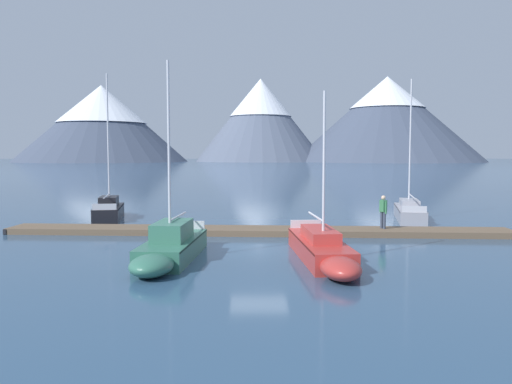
% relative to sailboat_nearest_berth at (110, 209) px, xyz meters
% --- Properties ---
extents(ground_plane, '(700.00, 700.00, 0.00)m').
position_rel_sailboat_nearest_berth_xyz_m(ground_plane, '(9.20, -10.37, -0.58)').
color(ground_plane, '#2D4C6B').
extents(mountain_west_summit, '(81.75, 81.75, 36.60)m').
position_rel_sailboat_nearest_berth_xyz_m(mountain_west_summit, '(-60.46, 215.77, 18.80)').
color(mountain_west_summit, '#424C60').
rests_on(mountain_west_summit, ground).
extents(mountain_central_massif, '(64.20, 64.20, 40.83)m').
position_rel_sailboat_nearest_berth_xyz_m(mountain_central_massif, '(16.17, 221.95, 20.87)').
color(mountain_central_massif, slate).
rests_on(mountain_central_massif, ground).
extents(mountain_shoulder_ridge, '(92.01, 92.01, 41.17)m').
position_rel_sailboat_nearest_berth_xyz_m(mountain_shoulder_ridge, '(77.47, 215.86, 20.70)').
color(mountain_shoulder_ridge, '#424C60').
rests_on(mountain_shoulder_ridge, ground).
extents(dock, '(25.77, 4.09, 0.30)m').
position_rel_sailboat_nearest_berth_xyz_m(dock, '(9.20, -6.37, -0.43)').
color(dock, brown).
rests_on(dock, ground).
extents(sailboat_nearest_berth, '(2.26, 5.84, 9.08)m').
position_rel_sailboat_nearest_berth_xyz_m(sailboat_nearest_berth, '(0.00, 0.00, 0.00)').
color(sailboat_nearest_berth, black).
rests_on(sailboat_nearest_berth, ground).
extents(sailboat_second_berth, '(2.27, 6.89, 7.61)m').
position_rel_sailboat_nearest_berth_xyz_m(sailboat_second_berth, '(5.72, -12.90, -0.03)').
color(sailboat_second_berth, '#336B56').
rests_on(sailboat_second_berth, ground).
extents(sailboat_mid_dock_port, '(1.93, 7.67, 6.44)m').
position_rel_sailboat_nearest_berth_xyz_m(sailboat_mid_dock_port, '(11.56, -13.13, -0.09)').
color(sailboat_mid_dock_port, '#B2332D').
rests_on(sailboat_mid_dock_port, ground).
extents(sailboat_mid_dock_starboard, '(2.86, 7.05, 8.69)m').
position_rel_sailboat_nearest_berth_xyz_m(sailboat_mid_dock_starboard, '(18.86, -0.76, -0.04)').
color(sailboat_mid_dock_starboard, '#93939E').
rests_on(sailboat_mid_dock_starboard, ground).
extents(person_on_dock, '(0.32, 0.57, 1.69)m').
position_rel_sailboat_nearest_berth_xyz_m(person_on_dock, '(15.62, -6.69, 0.68)').
color(person_on_dock, '#384256').
rests_on(person_on_dock, dock).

